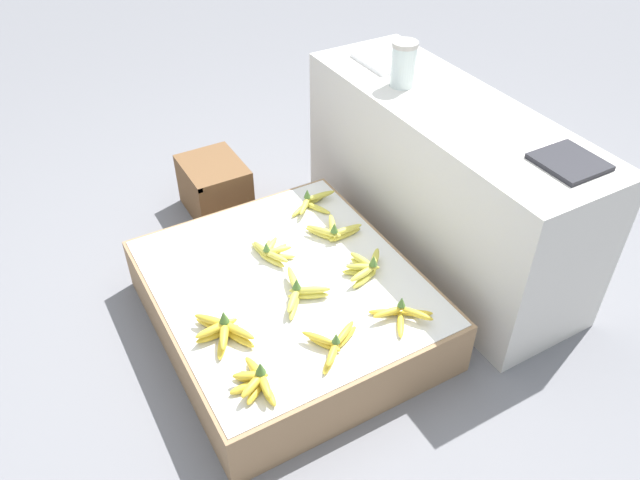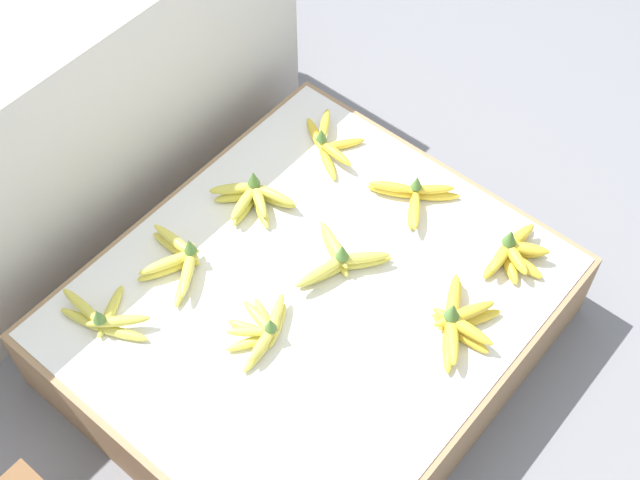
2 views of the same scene
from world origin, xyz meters
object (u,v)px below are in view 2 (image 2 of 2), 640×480
object	(u,v)px
banana_bunch_middle_right	(413,196)
banana_bunch_back_left	(103,318)
banana_bunch_front_midright	(458,322)
banana_bunch_front_right	(514,253)
banana_bunch_middle_midright	(339,260)
banana_bunch_back_right	(328,143)
banana_bunch_back_midleft	(178,261)
banana_bunch_middle_midleft	(262,330)
banana_bunch_back_midright	(254,198)

from	to	relation	value
banana_bunch_middle_right	banana_bunch_back_left	bearing A→B (deg)	156.10
banana_bunch_front_midright	banana_bunch_front_right	distance (m)	0.25
banana_bunch_middle_midright	banana_bunch_back_right	bearing A→B (deg)	43.86
banana_bunch_middle_right	banana_bunch_back_midleft	world-z (taller)	banana_bunch_back_midleft
banana_bunch_middle_midleft	banana_bunch_back_midright	xyz separation A→B (m)	(0.27, 0.28, 0.00)
banana_bunch_front_right	banana_bunch_middle_midright	distance (m)	0.43
banana_bunch_back_midleft	banana_bunch_middle_midleft	bearing A→B (deg)	-91.81
banana_bunch_back_left	banana_bunch_back_midleft	bearing A→B (deg)	-4.85
banana_bunch_front_right	banana_bunch_back_midleft	xyz separation A→B (m)	(-0.55, 0.61, -0.00)
banana_bunch_middle_midleft	banana_bunch_back_right	bearing A→B (deg)	25.03
banana_bunch_front_midright	banana_bunch_middle_right	xyz separation A→B (m)	(0.24, 0.30, -0.01)
banana_bunch_back_left	banana_bunch_middle_midleft	bearing A→B (deg)	-54.58
banana_bunch_front_midright	banana_bunch_back_left	xyz separation A→B (m)	(-0.52, 0.64, -0.01)
banana_bunch_back_left	banana_bunch_back_midright	bearing A→B (deg)	-3.32
banana_bunch_back_left	banana_bunch_back_right	size ratio (longest dim) A/B	1.12
banana_bunch_front_midright	banana_bunch_back_left	bearing A→B (deg)	129.19
banana_bunch_middle_right	banana_bunch_back_right	size ratio (longest dim) A/B	0.99
banana_bunch_front_midright	banana_bunch_middle_midright	world-z (taller)	banana_bunch_front_midright
banana_bunch_middle_midleft	banana_bunch_back_left	distance (m)	0.37
banana_bunch_middle_right	banana_bunch_back_midright	world-z (taller)	banana_bunch_back_midright
banana_bunch_back_left	banana_bunch_middle_midright	bearing A→B (deg)	-33.53
banana_bunch_front_midright	banana_bunch_back_midright	size ratio (longest dim) A/B	1.14
banana_bunch_back_midright	banana_bunch_middle_midright	bearing A→B (deg)	-91.36
banana_bunch_middle_midright	banana_bunch_back_midleft	distance (m)	0.39
banana_bunch_middle_right	banana_bunch_back_midright	xyz separation A→B (m)	(-0.27, 0.31, 0.00)
banana_bunch_front_right	banana_bunch_back_left	size ratio (longest dim) A/B	0.85
banana_bunch_back_left	banana_bunch_front_midright	bearing A→B (deg)	-50.81
banana_bunch_back_midleft	banana_bunch_middle_midright	bearing A→B (deg)	-49.58
banana_bunch_front_right	banana_bunch_back_left	distance (m)	1.00
banana_bunch_front_midright	banana_bunch_back_midleft	distance (m)	0.69
banana_bunch_front_midright	banana_bunch_back_right	bearing A→B (deg)	68.06
banana_bunch_back_midright	banana_bunch_back_right	world-z (taller)	banana_bunch_back_midright
banana_bunch_front_midright	banana_bunch_back_left	size ratio (longest dim) A/B	0.96
banana_bunch_front_midright	banana_bunch_back_midright	distance (m)	0.61
banana_bunch_front_right	banana_bunch_back_midleft	world-z (taller)	banana_bunch_front_right
banana_bunch_back_left	banana_bunch_back_midright	world-z (taller)	banana_bunch_back_midright
banana_bunch_middle_midleft	banana_bunch_back_midleft	xyz separation A→B (m)	(0.01, 0.29, 0.00)
banana_bunch_middle_midright	banana_bunch_back_midright	xyz separation A→B (m)	(0.01, 0.29, -0.00)
banana_bunch_front_right	banana_bunch_middle_midright	size ratio (longest dim) A/B	0.86
banana_bunch_front_right	banana_bunch_middle_midleft	bearing A→B (deg)	149.53
banana_bunch_middle_right	banana_bunch_front_midright	bearing A→B (deg)	-127.99
banana_bunch_middle_midleft	banana_bunch_back_midright	size ratio (longest dim) A/B	1.01
banana_bunch_back_midleft	banana_bunch_back_midright	world-z (taller)	banana_bunch_back_midright
banana_bunch_middle_right	banana_bunch_back_left	size ratio (longest dim) A/B	0.88
banana_bunch_back_midright	banana_bunch_back_right	size ratio (longest dim) A/B	0.95
banana_bunch_front_right	banana_bunch_back_right	world-z (taller)	banana_bunch_front_right
banana_bunch_back_left	banana_bunch_back_midleft	world-z (taller)	banana_bunch_back_midleft
banana_bunch_middle_right	banana_bunch_back_left	world-z (taller)	banana_bunch_back_left
banana_bunch_middle_right	banana_bunch_back_right	world-z (taller)	same
banana_bunch_front_midright	banana_bunch_front_right	bearing A→B (deg)	1.69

